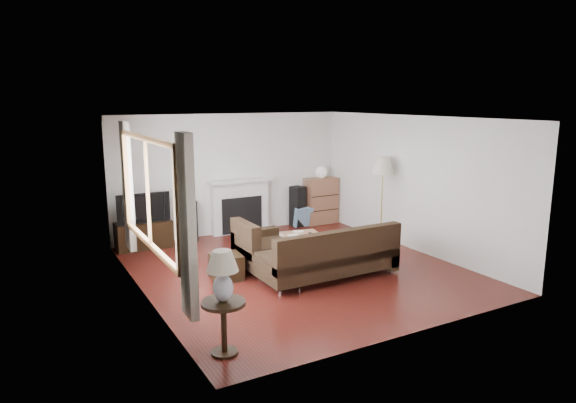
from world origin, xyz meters
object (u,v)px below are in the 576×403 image
bookshelf (321,201)px  sectional_sofa (328,253)px  coffee_table (291,246)px  floor_lamp (382,201)px  side_table (224,328)px  tv_stand (144,235)px

bookshelf → sectional_sofa: bookshelf is taller
coffee_table → floor_lamp: bearing=8.0°
bookshelf → side_table: bearing=-132.4°
coffee_table → tv_stand: bearing=148.4°
bookshelf → tv_stand: bearing=-179.4°
tv_stand → bookshelf: (4.02, 0.04, 0.26)m
floor_lamp → side_table: (-4.35, -2.64, -0.54)m
tv_stand → side_table: side_table is taller
side_table → coffee_table: bearing=48.8°
coffee_table → floor_lamp: 2.08m
tv_stand → side_table: size_ratio=1.65×
bookshelf → side_table: size_ratio=1.68×
coffee_table → side_table: side_table is taller
bookshelf → floor_lamp: (0.11, -2.00, 0.33)m
coffee_table → floor_lamp: (1.98, -0.06, 0.64)m
floor_lamp → side_table: floor_lamp is taller
tv_stand → bookshelf: 4.02m
tv_stand → sectional_sofa: bearing=-54.9°
bookshelf → sectional_sofa: bearing=-120.9°
sectional_sofa → floor_lamp: bearing=29.3°
sectional_sofa → coffee_table: bearing=90.4°
tv_stand → sectional_sofa: sectional_sofa is taller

